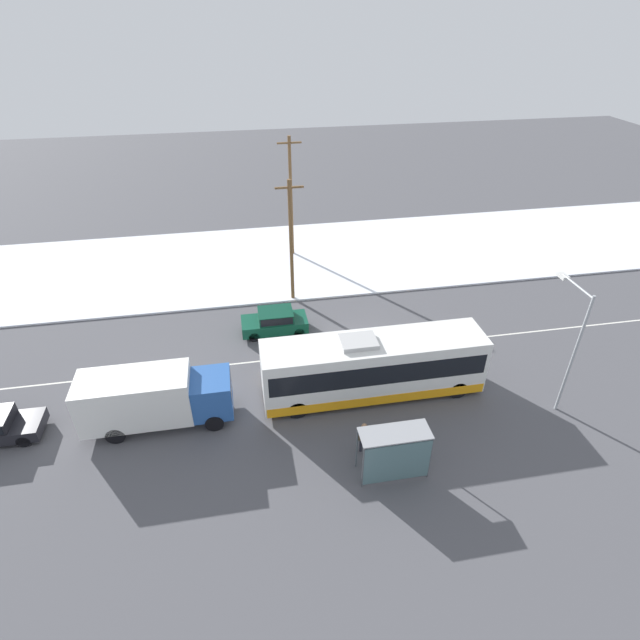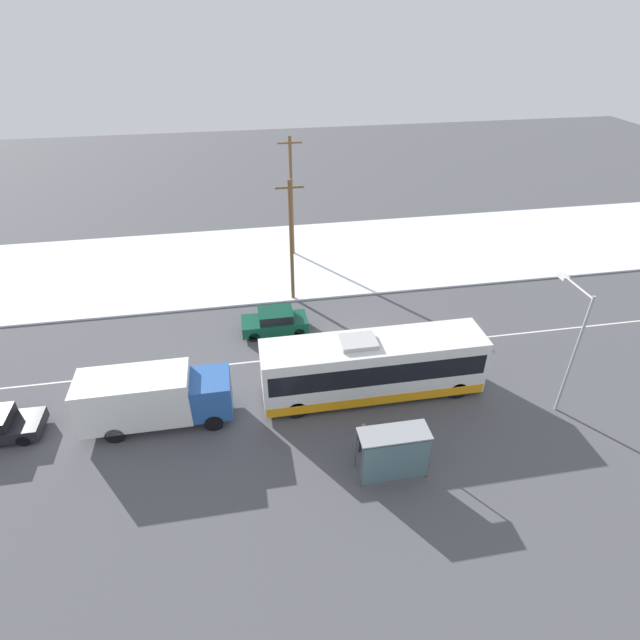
{
  "view_description": "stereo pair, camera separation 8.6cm",
  "coord_description": "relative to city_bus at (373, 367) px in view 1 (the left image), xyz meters",
  "views": [
    {
      "loc": [
        -6.93,
        -23.2,
        17.79
      ],
      "look_at": [
        -2.49,
        1.59,
        1.4
      ],
      "focal_mm": 28.0,
      "sensor_mm": 36.0,
      "label": 1
    },
    {
      "loc": [
        -6.85,
        -23.21,
        17.79
      ],
      "look_at": [
        -2.49,
        1.59,
        1.4
      ],
      "focal_mm": 28.0,
      "sensor_mm": 36.0,
      "label": 2
    }
  ],
  "objects": [
    {
      "name": "bus_shelter",
      "position": [
        -0.52,
        -5.55,
        -0.06
      ],
      "size": [
        3.04,
        1.2,
        2.4
      ],
      "color": "gray",
      "rests_on": "ground_plane"
    },
    {
      "name": "streetlamp",
      "position": [
        8.99,
        -2.34,
        2.57
      ],
      "size": [
        0.36,
        2.65,
        6.71
      ],
      "color": "#9EA3A8",
      "rests_on": "ground_plane"
    },
    {
      "name": "box_truck",
      "position": [
        -11.0,
        -0.29,
        -0.1
      ],
      "size": [
        7.11,
        2.3,
        2.94
      ],
      "color": "silver",
      "rests_on": "ground_plane"
    },
    {
      "name": "pedestrian_at_stop",
      "position": [
        -1.46,
        -3.89,
        -0.69
      ],
      "size": [
        0.61,
        0.27,
        1.7
      ],
      "color": "#23232D",
      "rests_on": "ground_plane"
    },
    {
      "name": "utility_pole_roadside",
      "position": [
        -2.84,
        10.49,
        2.67
      ],
      "size": [
        1.8,
        0.24,
        8.43
      ],
      "color": "brown",
      "rests_on": "ground_plane"
    },
    {
      "name": "city_bus",
      "position": [
        0.0,
        0.0,
        0.0
      ],
      "size": [
        11.47,
        2.57,
        3.55
      ],
      "color": "white",
      "rests_on": "ground_plane"
    },
    {
      "name": "sedan_car",
      "position": [
        -4.46,
        6.63,
        -0.9
      ],
      "size": [
        4.07,
        1.8,
        1.53
      ],
      "rotation": [
        0.0,
        0.0,
        3.14
      ],
      "color": "#0F4733",
      "rests_on": "ground_plane"
    },
    {
      "name": "ground_plane",
      "position": [
        0.66,
        3.76,
        -1.73
      ],
      "size": [
        120.0,
        120.0,
        0.0
      ],
      "primitive_type": "plane",
      "color": "#4C4C51"
    },
    {
      "name": "snow_lot",
      "position": [
        0.66,
        16.75,
        -1.67
      ],
      "size": [
        80.0,
        13.3,
        0.12
      ],
      "color": "silver",
      "rests_on": "ground_plane"
    },
    {
      "name": "utility_pole_snowlot",
      "position": [
        -1.9,
        17.64,
        3.14
      ],
      "size": [
        1.8,
        0.24,
        9.36
      ],
      "color": "brown",
      "rests_on": "ground_plane"
    },
    {
      "name": "lane_marking_center",
      "position": [
        0.66,
        3.76,
        -1.73
      ],
      "size": [
        60.0,
        0.12,
        0.0
      ],
      "color": "silver",
      "rests_on": "ground_plane"
    }
  ]
}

